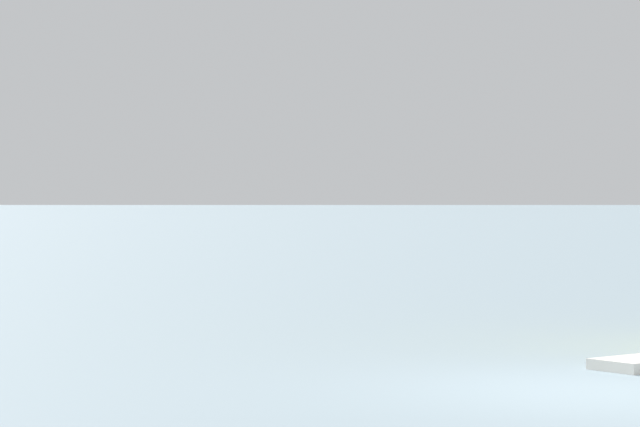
% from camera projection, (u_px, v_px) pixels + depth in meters
% --- Properties ---
extents(ground_plane, '(4000.00, 4000.00, 0.00)m').
position_uv_depth(ground_plane, '(621.00, 391.00, 13.56)').
color(ground_plane, gray).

